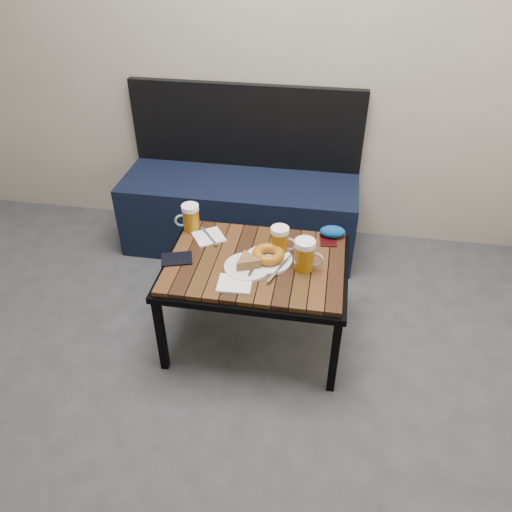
% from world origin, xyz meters
% --- Properties ---
extents(ground, '(4.00, 4.00, 0.00)m').
position_xyz_m(ground, '(0.00, 0.00, 0.00)').
color(ground, '#2D2D30').
rests_on(ground, ground).
extents(bench, '(1.40, 0.50, 0.95)m').
position_xyz_m(bench, '(0.02, 1.76, 0.27)').
color(bench, black).
rests_on(bench, ground).
extents(cafe_table, '(0.84, 0.62, 0.47)m').
position_xyz_m(cafe_table, '(0.25, 0.95, 0.43)').
color(cafe_table, black).
rests_on(cafe_table, ground).
extents(beer_mug_left, '(0.13, 0.10, 0.14)m').
position_xyz_m(beer_mug_left, '(-0.11, 1.16, 0.54)').
color(beer_mug_left, '#8E5B0B').
rests_on(beer_mug_left, cafe_table).
extents(beer_mug_centre, '(0.13, 0.09, 0.13)m').
position_xyz_m(beer_mug_centre, '(0.35, 1.04, 0.54)').
color(beer_mug_centre, '#8E5B0B').
rests_on(beer_mug_centre, cafe_table).
extents(beer_mug_right, '(0.14, 0.10, 0.15)m').
position_xyz_m(beer_mug_right, '(0.47, 0.93, 0.55)').
color(beer_mug_right, '#8E5B0B').
rests_on(beer_mug_right, cafe_table).
extents(plate_pie, '(0.21, 0.21, 0.06)m').
position_xyz_m(plate_pie, '(0.22, 0.89, 0.50)').
color(plate_pie, white).
rests_on(plate_pie, cafe_table).
extents(plate_bagel, '(0.22, 0.28, 0.06)m').
position_xyz_m(plate_bagel, '(0.30, 0.96, 0.50)').
color(plate_bagel, white).
rests_on(plate_bagel, cafe_table).
extents(napkin_left, '(0.19, 0.19, 0.01)m').
position_xyz_m(napkin_left, '(-0.01, 1.10, 0.48)').
color(napkin_left, white).
rests_on(napkin_left, cafe_table).
extents(napkin_right, '(0.15, 0.13, 0.01)m').
position_xyz_m(napkin_right, '(0.19, 0.77, 0.48)').
color(napkin_right, white).
rests_on(napkin_right, cafe_table).
extents(passport_navy, '(0.16, 0.14, 0.01)m').
position_xyz_m(passport_navy, '(-0.11, 0.90, 0.48)').
color(passport_navy, black).
rests_on(passport_navy, cafe_table).
extents(passport_burgundy, '(0.09, 0.12, 0.01)m').
position_xyz_m(passport_burgundy, '(0.57, 1.17, 0.47)').
color(passport_burgundy, black).
rests_on(passport_burgundy, cafe_table).
extents(knit_pouch, '(0.13, 0.09, 0.05)m').
position_xyz_m(knit_pouch, '(0.58, 1.21, 0.50)').
color(knit_pouch, '#05148A').
rests_on(knit_pouch, cafe_table).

